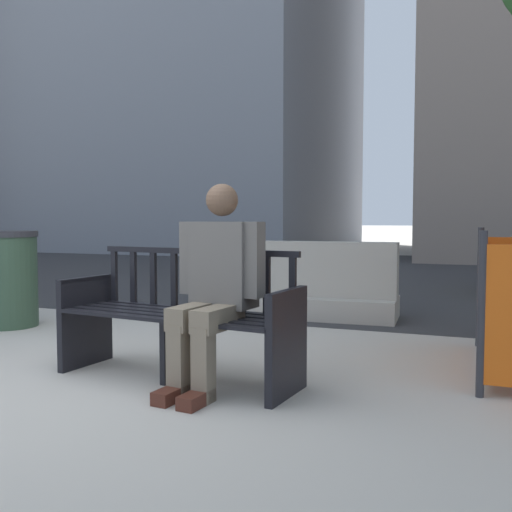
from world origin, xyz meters
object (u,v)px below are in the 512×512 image
object	(u,v)px
seated_person	(216,281)
trash_bin	(9,279)
street_bench	(179,321)
jersey_barrier_centre	(306,286)

from	to	relation	value
seated_person	trash_bin	distance (m)	3.09
street_bench	seated_person	distance (m)	0.45
seated_person	trash_bin	bearing A→B (deg)	157.78
seated_person	trash_bin	world-z (taller)	seated_person
seated_person	jersey_barrier_centre	size ratio (longest dim) A/B	0.65
jersey_barrier_centre	street_bench	bearing A→B (deg)	-92.46
seated_person	trash_bin	size ratio (longest dim) A/B	1.36
seated_person	street_bench	bearing A→B (deg)	163.70
seated_person	trash_bin	xyz separation A→B (m)	(-2.86, 1.17, -0.20)
jersey_barrier_centre	trash_bin	world-z (taller)	trash_bin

